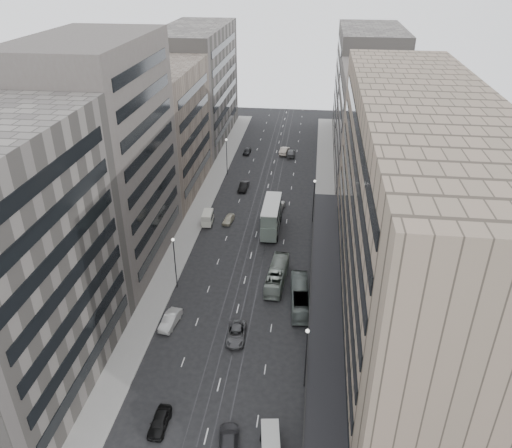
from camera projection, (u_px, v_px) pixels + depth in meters
The scene contains 29 objects.
ground at pixel (228, 348), 62.35m from camera, with size 220.00×220.00×0.00m, color black.
sidewalk_right at pixel (325, 216), 93.72m from camera, with size 4.00×125.00×0.15m, color gray.
sidewalk_left at pixel (200, 209), 96.30m from camera, with size 4.00×125.00×0.15m, color gray.
department_store at pixel (412, 223), 59.88m from camera, with size 19.20×60.00×30.00m.
building_right_mid at pixel (377, 132), 99.64m from camera, with size 15.00×28.00×24.00m, color #4F4844.
building_right_far at pixel (367, 87), 124.84m from camera, with size 15.00×32.00×28.00m, color slate.
building_left_a at pixel (1, 273), 50.52m from camera, with size 15.00×28.00×30.00m, color slate.
building_left_b at pixel (103, 158), 73.10m from camera, with size 15.00×26.00×34.00m, color #4F4844.
building_left_c at pixel (159, 131), 98.79m from camera, with size 15.00×28.00×25.00m, color #786A5D.
building_left_d at pixel (196, 85), 126.84m from camera, with size 15.00×38.00×28.00m, color slate.
lamp_right_near at pixel (306, 351), 54.47m from camera, with size 0.44×0.44×8.32m.
lamp_right_far at pixel (314, 196), 89.34m from camera, with size 0.44×0.44×8.32m.
lamp_left_near at pixel (175, 257), 71.37m from camera, with size 0.44×0.44×8.32m.
lamp_left_far at pixel (227, 152), 108.85m from camera, with size 0.44×0.44×8.32m.
bus_near at pixel (300, 296), 69.46m from camera, with size 2.36×10.08×2.81m, color slate.
bus_far at pixel (277, 275), 74.15m from camera, with size 2.34×9.99×2.78m, color #95A196.
double_decker at pixel (271, 216), 87.31m from camera, with size 3.11×9.97×5.44m.
vw_microbus at pixel (270, 444), 48.76m from camera, with size 2.43×4.50×2.32m.
panel_van at pixel (208, 218), 90.29m from camera, with size 2.07×3.90×2.40m.
sedan_0 at pixel (160, 422), 51.72m from camera, with size 1.72×4.27×1.45m, color black.
sedan_1 at pixel (170, 320), 65.99m from camera, with size 1.65×4.72×1.55m, color beige.
sedan_2 at pixel (236, 334), 63.68m from camera, with size 2.34×5.07×1.41m, color #4F4F51.
sedan_3 at pixel (229, 441), 49.69m from camera, with size 2.03×4.98×1.45m, color #2A2A2D.
sedan_4 at pixel (228, 219), 91.19m from camera, with size 1.56×3.88×1.32m, color #BEB69D.
sedan_5 at pixel (244, 186), 103.81m from camera, with size 1.62×4.65×1.53m, color black.
sedan_6 at pixel (277, 206), 95.75m from camera, with size 2.59×5.61×1.56m, color silver.
sedan_7 at pixel (291, 153), 121.19m from camera, with size 2.09×5.15×1.49m, color #525254.
sedan_8 at pixel (247, 151), 122.60m from camera, with size 1.59×3.94×1.34m, color black.
sedan_9 at pixel (284, 151), 122.40m from camera, with size 1.78×5.11×1.69m, color beige.
Camera 1 is at (9.28, -46.53, 43.49)m, focal length 35.00 mm.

